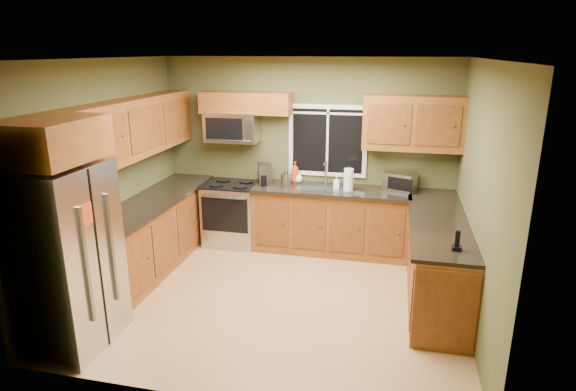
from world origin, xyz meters
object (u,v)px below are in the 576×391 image
at_px(range, 232,213).
at_px(cordless_phone, 457,244).
at_px(soap_bottle_b, 337,183).
at_px(refrigerator, 65,258).
at_px(toaster_oven, 400,181).
at_px(paper_towel_roll, 349,180).
at_px(soap_bottle_a, 295,172).
at_px(soap_bottle_c, 298,177).
at_px(kettle, 286,179).
at_px(coffee_maker, 265,175).
at_px(microwave, 232,127).

height_order(range, cordless_phone, cordless_phone).
height_order(range, soap_bottle_b, soap_bottle_b).
bearing_deg(refrigerator, range, 76.03).
relative_size(toaster_oven, paper_towel_roll, 1.43).
xyz_separation_m(soap_bottle_a, soap_bottle_c, (0.05, 0.00, -0.07)).
relative_size(toaster_oven, kettle, 1.97).
bearing_deg(coffee_maker, kettle, -10.94).
xyz_separation_m(range, soap_bottle_a, (0.90, 0.23, 0.62)).
bearing_deg(soap_bottle_a, coffee_maker, -151.34).
distance_m(paper_towel_roll, soap_bottle_a, 0.84).
distance_m(kettle, cordless_phone, 2.77).
xyz_separation_m(microwave, soap_bottle_a, (0.90, 0.09, -0.64)).
distance_m(soap_bottle_c, cordless_phone, 2.87).
xyz_separation_m(kettle, soap_bottle_a, (0.07, 0.28, 0.04)).
bearing_deg(microwave, cordless_phone, -34.12).
distance_m(refrigerator, kettle, 3.12).
height_order(soap_bottle_a, cordless_phone, soap_bottle_a).
height_order(refrigerator, paper_towel_roll, refrigerator).
distance_m(toaster_oven, soap_bottle_a, 1.49).
bearing_deg(range, soap_bottle_c, 13.67).
bearing_deg(kettle, microwave, 167.34).
bearing_deg(range, coffee_maker, 1.49).
bearing_deg(range, refrigerator, -103.97).
height_order(refrigerator, coffee_maker, refrigerator).
xyz_separation_m(range, cordless_phone, (2.93, -1.85, 0.53)).
bearing_deg(soap_bottle_a, toaster_oven, -3.22).
bearing_deg(soap_bottle_b, toaster_oven, 7.76).
relative_size(refrigerator, cordless_phone, 9.10).
relative_size(toaster_oven, soap_bottle_c, 3.11).
xyz_separation_m(range, microwave, (-0.00, 0.14, 1.26)).
distance_m(microwave, coffee_maker, 0.83).
distance_m(range, paper_towel_roll, 1.81).
bearing_deg(toaster_oven, kettle, -172.81).
distance_m(kettle, soap_bottle_c, 0.31).
relative_size(paper_towel_roll, soap_bottle_a, 1.11).
height_order(microwave, soap_bottle_b, microwave).
bearing_deg(microwave, toaster_oven, 0.26).
relative_size(range, soap_bottle_c, 6.05).
bearing_deg(soap_bottle_a, soap_bottle_c, 0.00).
bearing_deg(soap_bottle_a, cordless_phone, -45.69).
height_order(range, soap_bottle_a, soap_bottle_a).
relative_size(refrigerator, kettle, 7.36).
distance_m(paper_towel_roll, cordless_phone, 2.20).
bearing_deg(range, soap_bottle_b, 1.14).
bearing_deg(paper_towel_roll, toaster_oven, 14.45).
relative_size(coffee_maker, cordless_phone, 1.53).
bearing_deg(microwave, refrigerator, -103.34).
bearing_deg(soap_bottle_a, paper_towel_roll, -18.01).
xyz_separation_m(kettle, cordless_phone, (2.10, -1.80, -0.05)).
relative_size(kettle, cordless_phone, 1.24).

